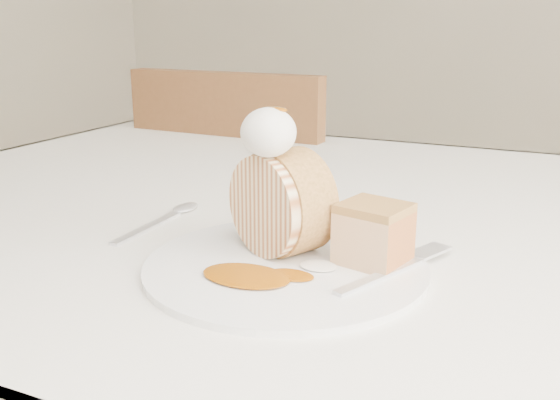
% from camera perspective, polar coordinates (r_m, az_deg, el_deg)
% --- Properties ---
extents(table, '(1.40, 0.90, 0.75)m').
position_cam_1_polar(table, '(0.76, 9.14, -7.76)').
color(table, silver).
rests_on(table, ground).
extents(chair_far, '(0.42, 0.42, 0.87)m').
position_cam_1_polar(chair_far, '(1.38, -2.65, -3.71)').
color(chair_far, brown).
rests_on(chair_far, ground).
extents(plate, '(0.31, 0.31, 0.01)m').
position_cam_1_polar(plate, '(0.56, 0.50, -6.05)').
color(plate, white).
rests_on(plate, table).
extents(roulade_slice, '(0.11, 0.09, 0.09)m').
position_cam_1_polar(roulade_slice, '(0.58, 0.11, -0.27)').
color(roulade_slice, beige).
rests_on(roulade_slice, plate).
extents(cake_chunk, '(0.07, 0.06, 0.05)m').
position_cam_1_polar(cake_chunk, '(0.56, 8.53, -3.41)').
color(cake_chunk, '#B88145').
rests_on(cake_chunk, plate).
extents(whipped_cream, '(0.05, 0.05, 0.04)m').
position_cam_1_polar(whipped_cream, '(0.54, -1.06, 6.20)').
color(whipped_cream, white).
rests_on(whipped_cream, roulade_slice).
extents(caramel_drizzle, '(0.02, 0.02, 0.01)m').
position_cam_1_polar(caramel_drizzle, '(0.54, -0.56, 8.82)').
color(caramel_drizzle, '#8B4505').
rests_on(caramel_drizzle, whipped_cream).
extents(caramel_pool, '(0.09, 0.07, 0.00)m').
position_cam_1_polar(caramel_pool, '(0.53, -3.12, -6.91)').
color(caramel_pool, '#8B4505').
rests_on(caramel_pool, plate).
extents(fork, '(0.08, 0.15, 0.00)m').
position_cam_1_polar(fork, '(0.54, 9.18, -6.86)').
color(fork, silver).
rests_on(fork, plate).
extents(spoon, '(0.02, 0.14, 0.00)m').
position_cam_1_polar(spoon, '(0.68, -12.02, -2.49)').
color(spoon, silver).
rests_on(spoon, table).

